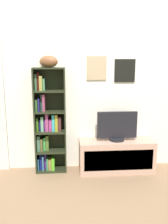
% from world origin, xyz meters
% --- Properties ---
extents(ground, '(5.20, 5.20, 0.04)m').
position_xyz_m(ground, '(0.00, 0.00, -0.02)').
color(ground, '#896A4D').
extents(back_wall, '(4.80, 0.08, 2.55)m').
position_xyz_m(back_wall, '(0.00, 1.13, 1.28)').
color(back_wall, white).
rests_on(back_wall, ground).
extents(bookshelf, '(0.45, 0.24, 1.53)m').
position_xyz_m(bookshelf, '(-0.40, 1.01, 0.71)').
color(bookshelf, black).
rests_on(bookshelf, ground).
extents(football, '(0.31, 0.26, 0.16)m').
position_xyz_m(football, '(-0.37, 0.98, 1.61)').
color(football, brown).
rests_on(football, bookshelf).
extents(tv_stand, '(1.10, 0.38, 0.47)m').
position_xyz_m(tv_stand, '(0.60, 0.90, 0.24)').
color(tv_stand, tan).
rests_on(tv_stand, ground).
extents(television, '(0.58, 0.22, 0.43)m').
position_xyz_m(television, '(0.60, 0.91, 0.68)').
color(television, black).
rests_on(television, tv_stand).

